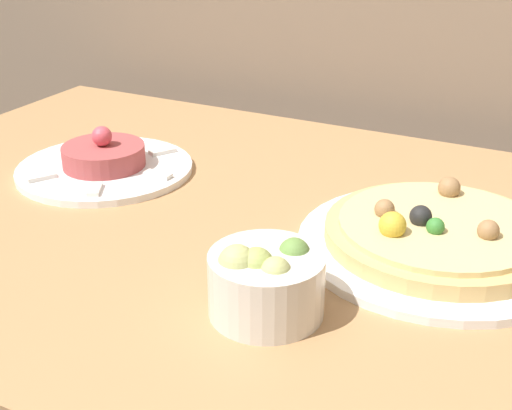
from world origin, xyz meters
name	(u,v)px	position (x,y,z in m)	size (l,w,h in m)	color
dining_table	(276,299)	(0.00, 0.40, 0.66)	(1.28, 0.80, 0.77)	#AD7F51
pizza_plate	(438,236)	(0.19, 0.43, 0.79)	(0.32, 0.32, 0.06)	white
tartare_plate	(104,163)	(-0.30, 0.44, 0.78)	(0.25, 0.25, 0.07)	white
small_bowl	(266,281)	(0.07, 0.22, 0.81)	(0.11, 0.11, 0.08)	silver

